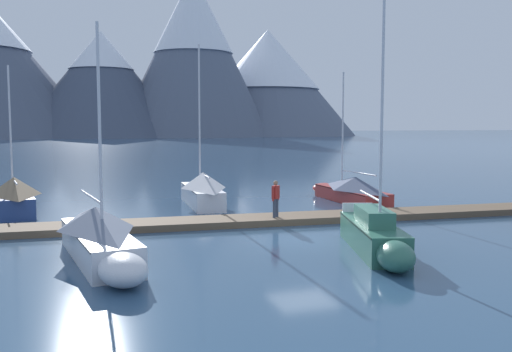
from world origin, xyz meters
The scene contains 11 objects.
ground_plane centered at (0.00, 0.00, 0.00)m, with size 700.00×700.00×0.00m, color #2D4C6B.
mountain_shoulder_ridge centered at (2.81, 192.25, 19.55)m, with size 61.35×61.35×37.94m.
mountain_east_summit centered at (35.86, 189.34, 31.76)m, with size 58.03×58.03×60.08m.
mountain_rear_spur centered at (70.37, 203.96, 23.38)m, with size 73.21×73.21×43.64m.
dock centered at (0.00, 4.00, 0.15)m, with size 28.30×3.95×0.30m.
sailboat_nearest_berth centered at (-11.49, 10.74, 0.90)m, with size 2.49×6.58×7.57m.
sailboat_second_berth centered at (-7.82, -1.23, 0.82)m, with size 2.60×7.96×7.77m.
sailboat_mid_dock_port centered at (-1.72, 10.55, 0.92)m, with size 2.05×6.99×9.00m.
sailboat_mid_dock_starboard centered at (1.44, -3.10, 0.65)m, with size 3.08×6.71×9.41m.
sailboat_far_berth centered at (6.97, 9.42, 0.71)m, with size 2.05×7.79×7.66m.
person_on_dock centered at (0.17, 3.64, 1.26)m, with size 0.46×0.42×1.69m.
Camera 1 is at (-8.67, -20.30, 4.54)m, focal length 39.56 mm.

